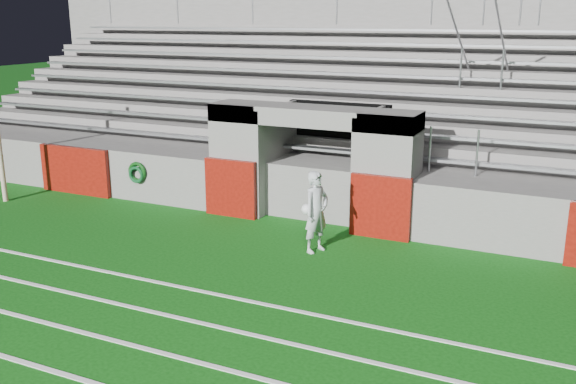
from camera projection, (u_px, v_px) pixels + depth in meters
The scene contains 4 objects.
ground at pixel (237, 272), 11.75m from camera, with size 90.00×90.00×0.00m, color #0C490D.
stadium_structure at pixel (373, 126), 18.31m from camera, with size 26.00×8.48×5.42m.
goalkeeper_with_ball at pixel (316, 212), 12.59m from camera, with size 0.57×0.69×1.64m.
hose_coil at pixel (137, 173), 15.93m from camera, with size 0.53×0.14×0.54m.
Camera 1 is at (5.48, -9.51, 4.53)m, focal length 40.00 mm.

